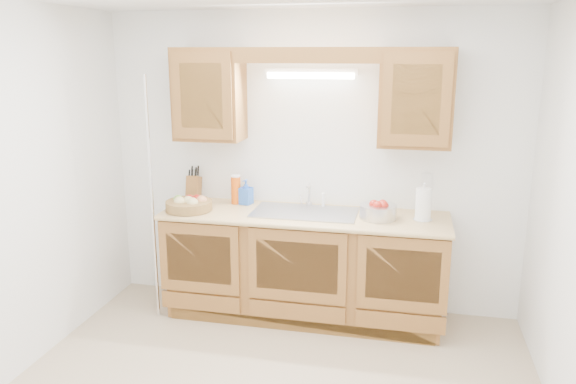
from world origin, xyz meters
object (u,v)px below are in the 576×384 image
(fruit_basket, at_px, (189,204))
(knife_block, at_px, (194,187))
(paper_towel, at_px, (423,205))
(apple_bowl, at_px, (378,211))

(fruit_basket, bearing_deg, knife_block, 104.95)
(fruit_basket, xyz_separation_m, paper_towel, (1.87, 0.11, 0.07))
(paper_towel, bearing_deg, fruit_basket, -176.55)
(fruit_basket, xyz_separation_m, knife_block, (-0.09, 0.33, 0.06))
(fruit_basket, height_order, paper_towel, paper_towel)
(knife_block, xyz_separation_m, paper_towel, (1.96, -0.22, 0.02))
(fruit_basket, distance_m, knife_block, 0.34)
(knife_block, height_order, paper_towel, paper_towel)
(fruit_basket, bearing_deg, apple_bowl, 3.51)
(paper_towel, bearing_deg, apple_bowl, -176.82)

